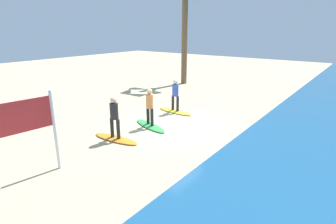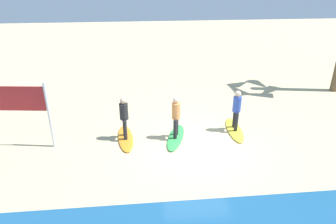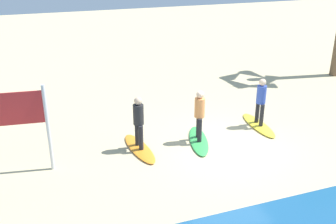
% 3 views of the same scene
% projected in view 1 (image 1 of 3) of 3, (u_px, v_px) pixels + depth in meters
% --- Properties ---
extents(ground_plane, '(60.00, 60.00, 0.00)m').
position_uv_depth(ground_plane, '(170.00, 125.00, 12.19)').
color(ground_plane, '#CCB789').
extents(surfboard_yellow, '(0.71, 2.14, 0.09)m').
position_uv_depth(surfboard_yellow, '(175.00, 111.00, 14.09)').
color(surfboard_yellow, yellow).
rests_on(surfboard_yellow, ground).
extents(surfer_yellow, '(0.32, 0.46, 1.64)m').
position_uv_depth(surfer_yellow, '(175.00, 93.00, 13.79)').
color(surfer_yellow, '#232328').
rests_on(surfer_yellow, surfboard_yellow).
extents(surfboard_green, '(1.14, 2.17, 0.09)m').
position_uv_depth(surfboard_green, '(150.00, 126.00, 12.01)').
color(surfboard_green, green).
rests_on(surfboard_green, ground).
extents(surfer_green, '(0.32, 0.45, 1.64)m').
position_uv_depth(surfer_green, '(150.00, 104.00, 11.72)').
color(surfer_green, '#232328').
rests_on(surfer_green, surfboard_green).
extents(surfboard_orange, '(0.76, 2.14, 0.09)m').
position_uv_depth(surfboard_orange, '(116.00, 139.00, 10.61)').
color(surfboard_orange, orange).
rests_on(surfboard_orange, ground).
extents(surfer_orange, '(0.32, 0.46, 1.64)m').
position_uv_depth(surfer_orange, '(114.00, 115.00, 10.31)').
color(surfer_orange, '#232328').
rests_on(surfer_orange, surfboard_orange).
extents(palm_tree, '(2.88, 3.03, 7.61)m').
position_uv_depth(palm_tree, '(185.00, 1.00, 19.63)').
color(palm_tree, brown).
rests_on(palm_tree, ground).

